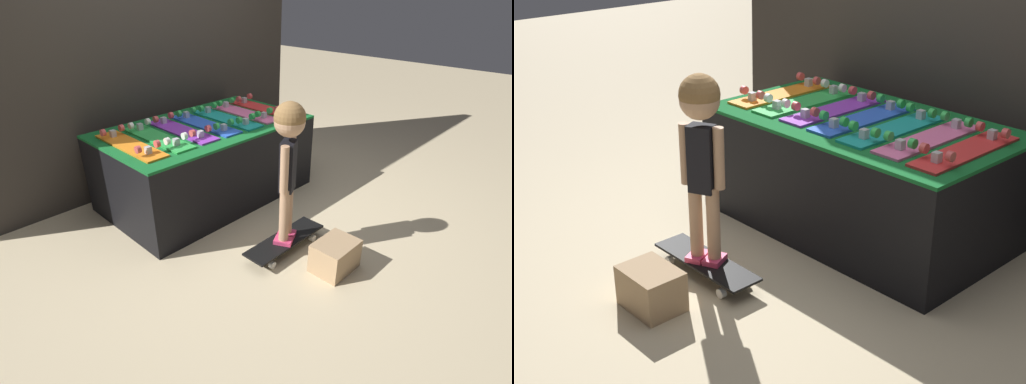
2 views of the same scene
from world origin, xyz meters
TOP-DOWN VIEW (x-y plane):
  - ground_plane at (0.00, 0.00)m, footprint 16.00×16.00m
  - back_wall at (0.00, 1.29)m, footprint 3.44×0.10m
  - display_rack at (0.00, 0.60)m, footprint 1.74×1.02m
  - skateboard_orange_on_rack at (-0.70, 0.60)m, footprint 0.18×0.75m
  - skateboard_green_on_rack at (-0.46, 0.59)m, footprint 0.18×0.75m
  - skateboard_purple_on_rack at (-0.23, 0.60)m, footprint 0.18×0.75m
  - skateboard_blue_on_rack at (0.00, 0.59)m, footprint 0.18×0.75m
  - skateboard_teal_on_rack at (0.23, 0.57)m, footprint 0.18×0.75m
  - skateboard_pink_on_rack at (0.46, 0.58)m, footprint 0.18×0.75m
  - skateboard_red_on_rack at (0.70, 0.57)m, footprint 0.18×0.75m
  - skateboard_on_floor at (-0.15, -0.46)m, footprint 0.69×0.19m
  - child at (-0.15, -0.46)m, footprint 0.23×0.21m
  - storage_box at (-0.09, -0.85)m, footprint 0.30×0.23m

SIDE VIEW (x-z plane):
  - ground_plane at x=0.00m, z-range 0.00..0.00m
  - skateboard_on_floor at x=-0.15m, z-range 0.03..0.12m
  - storage_box at x=-0.09m, z-range 0.00..0.21m
  - display_rack at x=0.00m, z-range 0.00..0.68m
  - skateboard_orange_on_rack at x=-0.70m, z-range 0.65..0.74m
  - skateboard_green_on_rack at x=-0.46m, z-range 0.65..0.74m
  - skateboard_purple_on_rack at x=-0.23m, z-range 0.65..0.74m
  - skateboard_blue_on_rack at x=0.00m, z-range 0.65..0.74m
  - skateboard_teal_on_rack at x=0.23m, z-range 0.65..0.74m
  - skateboard_pink_on_rack at x=0.46m, z-range 0.65..0.74m
  - skateboard_red_on_rack at x=0.70m, z-range 0.65..0.74m
  - child at x=-0.15m, z-range 0.29..1.31m
  - back_wall at x=0.00m, z-range 0.00..2.43m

